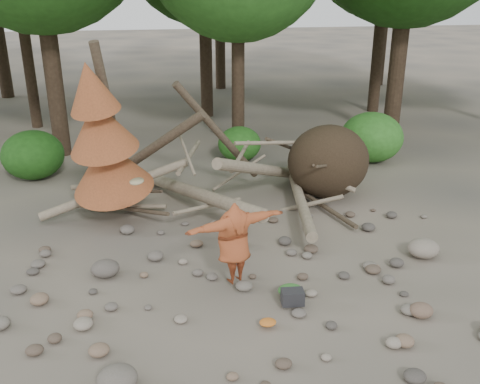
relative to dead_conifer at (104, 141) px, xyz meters
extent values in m
plane|color=#514C44|center=(3.12, -3.37, -2.11)|extent=(120.00, 120.00, 0.00)
ellipsoid|color=#332619|center=(5.72, 0.93, -1.12)|extent=(2.20, 1.87, 1.98)
cylinder|color=gray|center=(2.12, 0.33, -1.56)|extent=(2.61, 5.11, 1.08)
cylinder|color=gray|center=(3.92, 0.83, -1.21)|extent=(3.18, 3.71, 1.90)
cylinder|color=brown|center=(0.92, 1.23, -0.71)|extent=(3.08, 1.91, 2.49)
cylinder|color=gray|center=(4.72, 0.13, -1.76)|extent=(1.13, 4.98, 0.43)
cylinder|color=brown|center=(2.82, 1.43, -0.31)|extent=(2.39, 1.03, 2.89)
cylinder|color=gray|center=(0.12, 0.63, -1.41)|extent=(3.71, 0.86, 1.20)
cylinder|color=#4C3F30|center=(0.62, 0.13, -1.81)|extent=(1.52, 1.70, 0.49)
cylinder|color=gray|center=(3.32, 1.03, -1.31)|extent=(1.57, 0.85, 0.69)
cylinder|color=#4C3F30|center=(4.92, 1.53, -0.91)|extent=(1.92, 1.25, 1.10)
cylinder|color=gray|center=(1.92, 0.83, -0.61)|extent=(0.37, 1.42, 0.85)
cylinder|color=#4C3F30|center=(5.32, -0.17, -1.96)|extent=(0.79, 2.54, 0.12)
cylinder|color=gray|center=(2.32, -0.27, -1.66)|extent=(1.78, 1.11, 0.29)
cylinder|color=#4C3F30|center=(0.22, 0.43, 0.09)|extent=(0.67, 1.13, 4.35)
cone|color=brown|center=(0.06, 0.12, -0.61)|extent=(2.06, 2.13, 1.86)
cone|color=brown|center=(-0.05, -0.09, 0.39)|extent=(1.71, 1.78, 1.65)
cone|color=brown|center=(-0.14, -0.28, 1.29)|extent=(1.23, 1.30, 1.41)
cylinder|color=#38281C|center=(-1.88, 6.13, 2.37)|extent=(0.56, 0.56, 8.96)
cylinder|color=#38281C|center=(4.12, 5.83, 1.46)|extent=(0.44, 0.44, 7.14)
cylinder|color=#38281C|center=(10.12, 6.43, 2.61)|extent=(0.60, 0.60, 9.45)
cylinder|color=#38281C|center=(-3.38, 10.13, 1.67)|extent=(0.42, 0.42, 7.56)
cylinder|color=#38281C|center=(3.62, 10.83, 2.16)|extent=(0.52, 0.52, 8.54)
cylinder|color=#38281C|center=(11.12, 10.43, 1.95)|extent=(0.50, 0.50, 8.12)
cylinder|color=#38281C|center=(5.12, 17.13, 2.26)|extent=(0.54, 0.54, 8.75)
cylinder|color=#38281C|center=(14.12, 16.63, 1.81)|extent=(0.46, 0.46, 7.84)
ellipsoid|color=#1E5115|center=(-2.38, 3.83, -1.39)|extent=(1.80, 1.80, 1.44)
ellipsoid|color=#29671D|center=(3.92, 4.43, -1.55)|extent=(1.40, 1.40, 1.12)
ellipsoid|color=#337A26|center=(8.12, 3.63, -1.31)|extent=(2.00, 2.00, 1.60)
imported|color=#994322|center=(2.47, -3.17, -1.21)|extent=(2.09, 1.16, 1.65)
cylinder|color=tan|center=(0.74, -2.65, -0.05)|extent=(0.33, 0.32, 0.08)
cube|color=black|center=(3.38, -4.10, -1.98)|extent=(0.42, 0.30, 0.27)
ellipsoid|color=#326F2C|center=(3.43, -3.79, -2.02)|extent=(0.48, 0.40, 0.18)
ellipsoid|color=#BC6220|center=(2.80, -4.65, -2.06)|extent=(0.29, 0.24, 0.11)
ellipsoid|color=#645D53|center=(0.34, -5.70, -1.93)|extent=(0.59, 0.53, 0.35)
ellipsoid|color=brown|center=(5.52, -4.80, -1.99)|extent=(0.42, 0.38, 0.25)
ellipsoid|color=gray|center=(6.62, -2.78, -1.91)|extent=(0.67, 0.60, 0.40)
ellipsoid|color=#575049|center=(-0.01, -2.41, -1.94)|extent=(0.56, 0.51, 0.34)
camera|label=1|loc=(1.00, -12.06, 3.38)|focal=40.00mm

